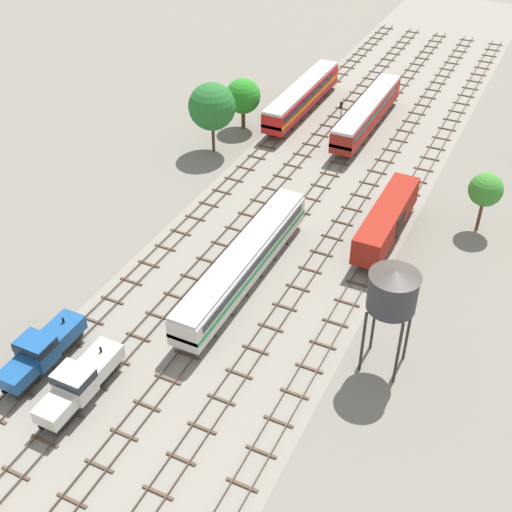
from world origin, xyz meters
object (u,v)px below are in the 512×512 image
at_px(diesel_railcar_far_left_farther, 302,95).
at_px(shunter_loco_far_left_near, 41,349).
at_px(shunter_loco_left_nearest, 79,381).
at_px(signal_post_nearest, 341,114).
at_px(passenger_coach_centre_left_mid, 244,261).
at_px(diesel_railcar_centre_left_far, 367,112).
at_px(water_tower, 393,290).
at_px(freight_boxcar_centre_right_midfar, 387,219).

bearing_deg(diesel_railcar_far_left_farther, shunter_loco_far_left_near, -90.00).
relative_size(shunter_loco_left_nearest, signal_post_nearest, 1.68).
distance_m(passenger_coach_centre_left_mid, signal_post_nearest, 32.23).
bearing_deg(diesel_railcar_centre_left_far, water_tower, -69.76).
bearing_deg(diesel_railcar_far_left_farther, signal_post_nearest, -32.87).
height_order(shunter_loco_left_nearest, water_tower, water_tower).
xyz_separation_m(shunter_loco_far_left_near, passenger_coach_centre_left_mid, (9.65, 16.58, 0.60)).
xyz_separation_m(shunter_loco_left_nearest, diesel_railcar_far_left_farther, (-4.82, 54.82, 0.59)).
height_order(diesel_railcar_far_left_farther, signal_post_nearest, signal_post_nearest).
bearing_deg(water_tower, diesel_railcar_centre_left_far, 110.24).
relative_size(diesel_railcar_far_left_farther, water_tower, 2.12).
height_order(shunter_loco_left_nearest, diesel_railcar_centre_left_far, diesel_railcar_centre_left_far).
distance_m(shunter_loco_left_nearest, freight_boxcar_centre_right_midfar, 34.02).
xyz_separation_m(shunter_loco_far_left_near, water_tower, (24.38, 12.23, 5.78)).
xyz_separation_m(passenger_coach_centre_left_mid, water_tower, (14.73, -4.35, 5.17)).
height_order(passenger_coach_centre_left_mid, water_tower, water_tower).
bearing_deg(passenger_coach_centre_left_mid, diesel_railcar_far_left_farther, 104.69).
bearing_deg(shunter_loco_left_nearest, freight_boxcar_centre_right_midfar, 64.81).
bearing_deg(shunter_loco_left_nearest, diesel_railcar_far_left_farther, 95.03).
relative_size(shunter_loco_left_nearest, shunter_loco_far_left_near, 1.00).
distance_m(passenger_coach_centre_left_mid, freight_boxcar_centre_right_midfar, 16.01).
bearing_deg(water_tower, diesel_railcar_far_left_farther, 120.64).
relative_size(diesel_railcar_far_left_farther, signal_post_nearest, 4.06).
distance_m(shunter_loco_left_nearest, water_tower, 24.55).
relative_size(shunter_loco_far_left_near, passenger_coach_centre_left_mid, 0.38).
bearing_deg(signal_post_nearest, diesel_railcar_far_left_farther, 147.13).
height_order(freight_boxcar_centre_right_midfar, water_tower, water_tower).
height_order(shunter_loco_far_left_near, passenger_coach_centre_left_mid, passenger_coach_centre_left_mid).
bearing_deg(diesel_railcar_centre_left_far, shunter_loco_left_nearest, -95.14).
distance_m(shunter_loco_far_left_near, diesel_railcar_centre_left_far, 53.06).
distance_m(shunter_loco_left_nearest, signal_post_nearest, 50.22).
xyz_separation_m(shunter_loco_far_left_near, signal_post_nearest, (7.24, 48.71, 1.21)).
height_order(freight_boxcar_centre_right_midfar, diesel_railcar_centre_left_far, diesel_railcar_centre_left_far).
relative_size(passenger_coach_centre_left_mid, diesel_railcar_far_left_farther, 1.07).
bearing_deg(shunter_loco_far_left_near, diesel_railcar_far_left_farther, 90.00).
distance_m(freight_boxcar_centre_right_midfar, diesel_railcar_far_left_farther, 30.83).
distance_m(water_tower, signal_post_nearest, 40.57).
xyz_separation_m(shunter_loco_left_nearest, water_tower, (19.55, 13.66, 5.78)).
bearing_deg(passenger_coach_centre_left_mid, freight_boxcar_centre_right_midfar, 52.91).
bearing_deg(diesel_railcar_far_left_farther, passenger_coach_centre_left_mid, -75.31).
height_order(freight_boxcar_centre_right_midfar, signal_post_nearest, signal_post_nearest).
height_order(passenger_coach_centre_left_mid, freight_boxcar_centre_right_midfar, passenger_coach_centre_left_mid).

